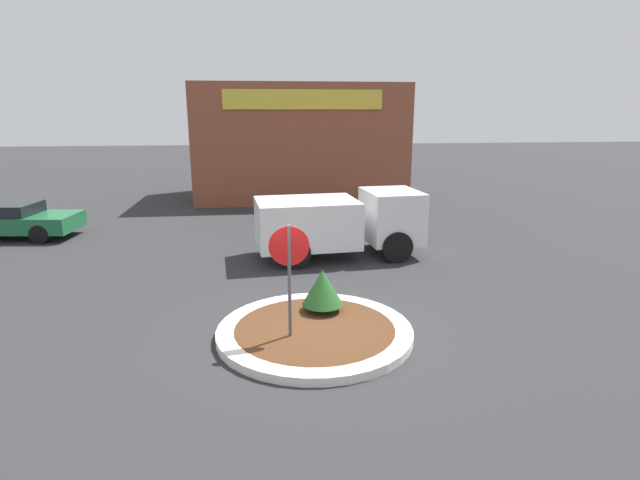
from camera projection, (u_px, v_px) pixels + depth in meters
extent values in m
plane|color=#2D2D30|center=(315.00, 335.00, 10.40)|extent=(120.00, 120.00, 0.00)
cylinder|color=silver|center=(315.00, 332.00, 10.38)|extent=(4.07, 4.07, 0.18)
cylinder|color=#4C2D19|center=(315.00, 331.00, 10.38)|extent=(3.34, 3.34, 0.18)
cylinder|color=#4C4C51|center=(290.00, 286.00, 9.73)|extent=(0.07, 0.07, 2.45)
cylinder|color=#B71414|center=(289.00, 246.00, 9.52)|extent=(0.79, 0.03, 0.79)
cylinder|color=brown|center=(322.00, 307.00, 11.21)|extent=(0.08, 0.08, 0.16)
cone|color=#235623|center=(322.00, 287.00, 11.09)|extent=(0.91, 0.91, 0.81)
cube|color=white|center=(391.00, 216.00, 16.08)|extent=(1.82, 2.23, 1.63)
cube|color=white|center=(307.00, 223.00, 15.56)|extent=(3.27, 2.46, 1.44)
cube|color=black|center=(409.00, 206.00, 16.13)|extent=(0.20, 1.87, 0.57)
cylinder|color=black|center=(376.00, 232.00, 17.21)|extent=(0.99, 0.33, 0.97)
cylinder|color=black|center=(397.00, 247.00, 15.29)|extent=(0.99, 0.33, 0.97)
cylinder|color=black|center=(285.00, 237.00, 16.57)|extent=(0.99, 0.33, 0.97)
cylinder|color=black|center=(294.00, 253.00, 14.65)|extent=(0.99, 0.33, 0.97)
cube|color=brown|center=(299.00, 142.00, 26.62)|extent=(10.67, 6.00, 5.85)
cube|color=gold|center=(304.00, 99.00, 23.18)|extent=(7.47, 0.08, 0.90)
cube|color=#1E6638|center=(13.00, 222.00, 18.25)|extent=(4.77, 2.40, 0.59)
cube|color=black|center=(4.00, 209.00, 18.13)|extent=(2.38, 1.90, 0.41)
cylinder|color=black|center=(64.00, 224.00, 19.15)|extent=(0.69, 0.28, 0.67)
cylinder|color=black|center=(40.00, 234.00, 17.48)|extent=(0.69, 0.28, 0.67)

